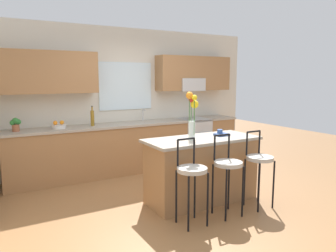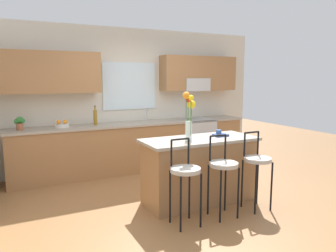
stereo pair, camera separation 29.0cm
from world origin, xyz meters
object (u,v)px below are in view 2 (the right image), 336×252
(fruit_bowl_oranges, at_px, (62,125))
(bar_stool_far, at_px, (257,163))
(bottle_olive_oil, at_px, (95,117))
(oven_range, at_px, (197,141))
(mug_ceramic, at_px, (219,133))
(cookbook, at_px, (221,135))
(bar_stool_near, at_px, (185,174))
(kitchen_island, at_px, (199,170))
(flower_vase, at_px, (189,113))
(bar_stool_middle, at_px, (223,168))
(potted_plant_small, at_px, (20,123))

(fruit_bowl_oranges, bearing_deg, bar_stool_far, -49.35)
(bar_stool_far, xyz_separation_m, bottle_olive_oil, (-1.55, 2.47, 0.43))
(oven_range, xyz_separation_m, fruit_bowl_oranges, (-2.69, 0.02, 0.50))
(mug_ceramic, bearing_deg, bottle_olive_oil, 125.53)
(bar_stool_far, relative_size, cookbook, 5.21)
(bar_stool_near, bearing_deg, kitchen_island, 45.65)
(bar_stool_near, relative_size, flower_vase, 1.59)
(cookbook, bearing_deg, bar_stool_middle, -122.06)
(bar_stool_middle, relative_size, bottle_olive_oil, 2.98)
(bar_stool_middle, bearing_deg, cookbook, 57.94)
(bottle_olive_oil, bearing_deg, mug_ceramic, -54.47)
(bar_stool_middle, distance_m, fruit_bowl_oranges, 2.95)
(potted_plant_small, bearing_deg, fruit_bowl_oranges, -0.00)
(kitchen_island, relative_size, flower_vase, 2.49)
(bar_stool_middle, distance_m, bottle_olive_oil, 2.70)
(kitchen_island, bearing_deg, bar_stool_middle, -90.00)
(cookbook, height_order, fruit_bowl_oranges, fruit_bowl_oranges)
(potted_plant_small, bearing_deg, bar_stool_middle, -47.99)
(bar_stool_near, distance_m, flower_vase, 0.90)
(oven_range, relative_size, potted_plant_small, 4.20)
(bar_stool_far, distance_m, potted_plant_small, 3.74)
(kitchen_island, height_order, fruit_bowl_oranges, fruit_bowl_oranges)
(bar_stool_near, xyz_separation_m, fruit_bowl_oranges, (-1.03, 2.47, 0.33))
(kitchen_island, height_order, bar_stool_middle, bar_stool_middle)
(bar_stool_near, relative_size, potted_plant_small, 4.76)
(bar_stool_near, bearing_deg, bar_stool_middle, 0.00)
(kitchen_island, distance_m, potted_plant_small, 2.99)
(bar_stool_near, bearing_deg, mug_ceramic, 33.76)
(bar_stool_middle, height_order, potted_plant_small, potted_plant_small)
(bar_stool_middle, height_order, bar_stool_far, same)
(bar_stool_far, height_order, flower_vase, flower_vase)
(bar_stool_far, relative_size, flower_vase, 1.59)
(bar_stool_far, relative_size, mug_ceramic, 11.58)
(cookbook, bearing_deg, potted_plant_small, 143.63)
(oven_range, distance_m, flower_vase, 2.49)
(oven_range, xyz_separation_m, flower_vase, (-1.32, -1.94, 0.83))
(flower_vase, relative_size, potted_plant_small, 3.00)
(bar_stool_far, height_order, mug_ceramic, bar_stool_far)
(oven_range, bearing_deg, fruit_bowl_oranges, 179.47)
(bottle_olive_oil, distance_m, potted_plant_small, 1.23)
(bar_stool_near, bearing_deg, flower_vase, 56.09)
(kitchen_island, xyz_separation_m, potted_plant_small, (-2.23, 1.91, 0.57))
(bar_stool_far, distance_m, bottle_olive_oil, 2.95)
(kitchen_island, bearing_deg, mug_ceramic, 5.74)
(flower_vase, bearing_deg, cookbook, 6.31)
(bar_stool_middle, height_order, cookbook, bar_stool_middle)
(oven_range, relative_size, bar_stool_near, 0.88)
(kitchen_island, bearing_deg, potted_plant_small, 139.37)
(kitchen_island, relative_size, bar_stool_near, 1.57)
(flower_vase, bearing_deg, bar_stool_near, -123.91)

